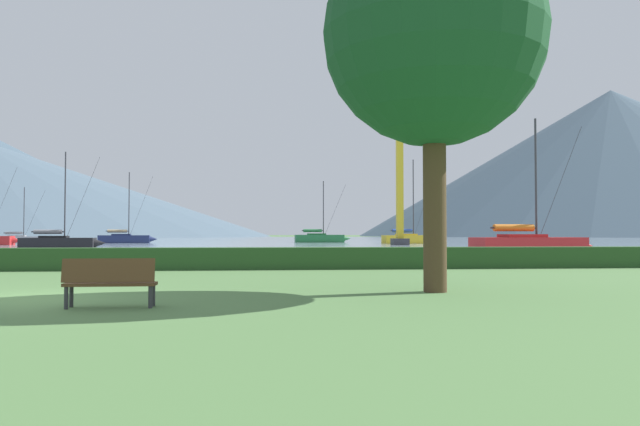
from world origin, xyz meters
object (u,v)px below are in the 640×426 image
Objects in this scene: sailboat_slip_0 at (530,244)px; sailboat_slip_2 at (125,238)px; sailboat_slip_5 at (320,238)px; sailboat_slip_7 at (20,239)px; park_bench_near_path at (110,280)px; sailboat_slip_4 at (410,238)px; park_tree at (441,23)px; sailboat_slip_1 at (59,242)px; dock_crane at (401,193)px.

sailboat_slip_0 is 67.36m from sailboat_slip_2.
sailboat_slip_5 is (29.66, 3.42, 0.03)m from sailboat_slip_2.
sailboat_slip_2 is 1.26× the size of sailboat_slip_7.
sailboat_slip_4 is at bearing 71.64° from park_bench_near_path.
sailboat_slip_4 is at bearing -19.08° from sailboat_slip_2.
park_bench_near_path is (-24.20, -74.45, -0.20)m from sailboat_slip_4.
sailboat_slip_4 is 1.41× the size of sailboat_slip_7.
sailboat_slip_0 reaches higher than park_bench_near_path.
park_tree is (-13.58, -25.26, 5.93)m from sailboat_slip_0.
sailboat_slip_1 is 0.92× the size of sailboat_slip_5.
dock_crane is (-0.31, 36.29, 5.79)m from sailboat_slip_0.
dock_crane is (20.54, 64.14, 5.96)m from park_bench_near_path.
sailboat_slip_0 is 34.79m from park_bench_near_path.
sailboat_slip_1 is at bearing -94.41° from sailboat_slip_2.
sailboat_slip_5 reaches higher than sailboat_slip_7.
sailboat_slip_0 is 59.69m from sailboat_slip_5.
park_bench_near_path is (15.64, -48.02, -0.09)m from sailboat_slip_1.
dock_crane reaches higher than park_tree.
sailboat_slip_0 is at bearing -89.50° from dock_crane.
sailboat_slip_1 is 0.93× the size of park_tree.
sailboat_slip_0 is at bearing -98.84° from sailboat_slip_4.
sailboat_slip_7 is 92.27m from park_bench_near_path.
sailboat_slip_0 reaches higher than sailboat_slip_1.
park_bench_near_path is (17.03, -83.55, -0.17)m from sailboat_slip_2.
sailboat_slip_2 is (-1.38, 35.53, 0.08)m from sailboat_slip_1.
sailboat_slip_1 is at bearing -127.28° from sailboat_slip_5.
sailboat_slip_4 is at bearing 79.81° from sailboat_slip_0.
park_bench_near_path is (33.01, -86.16, -0.06)m from sailboat_slip_7.
sailboat_slip_5 reaches higher than sailboat_slip_1.
sailboat_slip_2 is at bearing 106.71° from park_tree.
dock_crane is at bearing 71.88° from park_bench_near_path.
park_tree is at bearing -67.71° from sailboat_slip_1.
sailboat_slip_7 is 92.97m from park_tree.
dock_crane is (7.91, -22.84, 5.76)m from sailboat_slip_5.
park_tree is 0.48× the size of dock_crane.
sailboat_slip_7 is at bearing 115.74° from park_tree.
park_bench_near_path is 0.18× the size of park_tree.
dock_crane reaches higher than sailboat_slip_1.
sailboat_slip_0 is 1.09× the size of sailboat_slip_7.
sailboat_slip_2 is 16.20m from sailboat_slip_7.
sailboat_slip_1 is 51.24m from park_tree.
sailboat_slip_7 is at bearing 164.07° from sailboat_slip_2.
sailboat_slip_5 is at bearing 128.02° from sailboat_slip_4.
park_tree is at bearing -74.32° from sailboat_slip_7.
sailboat_slip_4 reaches higher than sailboat_slip_2.
dock_crane is at bearing -32.42° from sailboat_slip_7.
park_tree is 62.96m from dock_crane.
sailboat_slip_2 is 1.09× the size of park_tree.
park_bench_near_path is at bearing -76.45° from sailboat_slip_1.
park_tree reaches higher than park_bench_near_path.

